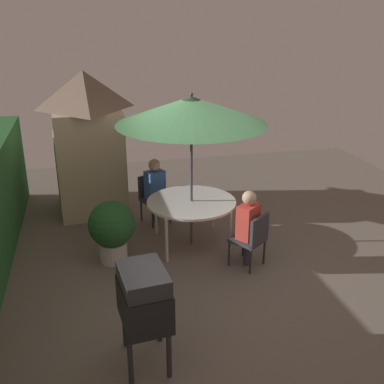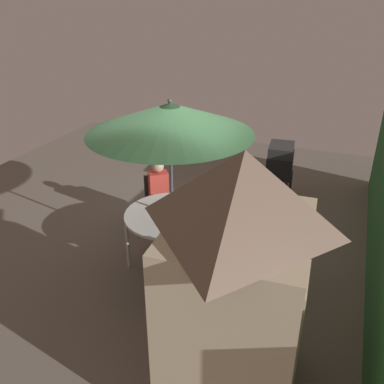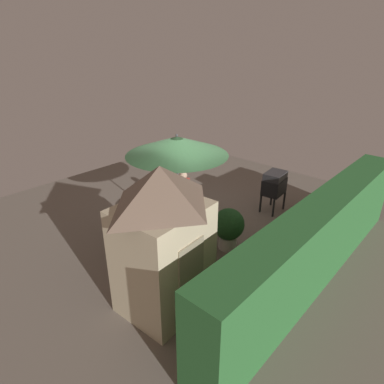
# 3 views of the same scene
# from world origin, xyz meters

# --- Properties ---
(ground_plane) EXTENTS (11.00, 11.00, 0.00)m
(ground_plane) POSITION_xyz_m (0.00, 0.00, 0.00)
(ground_plane) COLOR #6B6056
(hedge_backdrop) EXTENTS (7.28, 0.71, 1.77)m
(hedge_backdrop) POSITION_xyz_m (0.00, 3.50, 0.88)
(hedge_backdrop) COLOR #28602D
(hedge_backdrop) RESTS_ON ground
(garden_shed) EXTENTS (1.65, 1.43, 2.77)m
(garden_shed) POSITION_xyz_m (2.59, 1.79, 1.41)
(garden_shed) COLOR #C6B793
(garden_shed) RESTS_ON ground
(patio_table) EXTENTS (1.51, 1.51, 0.80)m
(patio_table) POSITION_xyz_m (0.59, 0.18, 0.75)
(patio_table) COLOR white
(patio_table) RESTS_ON ground
(patio_umbrella) EXTENTS (2.42, 2.42, 2.61)m
(patio_umbrella) POSITION_xyz_m (0.59, 0.18, 2.33)
(patio_umbrella) COLOR #4C4C51
(patio_umbrella) RESTS_ON ground
(bbq_grill) EXTENTS (0.75, 0.57, 1.20)m
(bbq_grill) POSITION_xyz_m (-2.13, 1.35, 0.85)
(bbq_grill) COLOR black
(bbq_grill) RESTS_ON ground
(chair_near_shed) EXTENTS (0.65, 0.65, 0.90)m
(chair_near_shed) POSITION_xyz_m (-0.40, -0.56, 0.52)
(chair_near_shed) COLOR #38383D
(chair_near_shed) RESTS_ON ground
(chair_far_side) EXTENTS (0.61, 0.61, 0.90)m
(chair_far_side) POSITION_xyz_m (1.69, 0.68, 0.52)
(chair_far_side) COLOR #38383D
(chair_far_side) RESTS_ON ground
(potted_plant_by_shed) EXTENTS (0.75, 0.75, 1.02)m
(potted_plant_by_shed) POSITION_xyz_m (0.29, 1.54, 0.58)
(potted_plant_by_shed) COLOR silver
(potted_plant_by_shed) RESTS_ON ground
(person_in_red) EXTENTS (0.40, 0.42, 1.26)m
(person_in_red) POSITION_xyz_m (-0.33, -0.51, 0.78)
(person_in_red) COLOR #CC3D33
(person_in_red) RESTS_ON ground
(person_in_blue) EXTENTS (0.36, 0.41, 1.26)m
(person_in_blue) POSITION_xyz_m (1.61, 0.64, 0.78)
(person_in_blue) COLOR #3866B2
(person_in_blue) RESTS_ON ground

